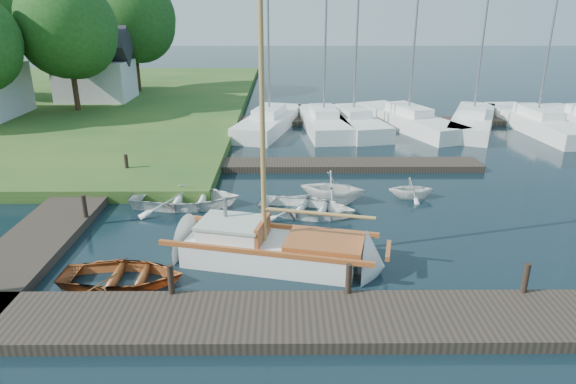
{
  "coord_description": "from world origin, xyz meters",
  "views": [
    {
      "loc": [
        -0.12,
        -16.4,
        7.25
      ],
      "look_at": [
        0.0,
        0.0,
        1.2
      ],
      "focal_mm": 32.0,
      "sensor_mm": 36.0,
      "label": 1
    }
  ],
  "objects_px": {
    "marina_boat_0": "(269,121)",
    "marina_boat_3": "(408,119)",
    "tender_b": "(333,186)",
    "marina_boat_5": "(536,121)",
    "mooring_post_2": "(349,279)",
    "marina_boat_1": "(323,121)",
    "sailboat": "(277,251)",
    "marina_boat_4": "(473,120)",
    "mooring_post_1": "(171,279)",
    "mooring_post_4": "(84,206)",
    "tree_3": "(67,27)",
    "mooring_post_5": "(126,163)",
    "tree_7": "(132,17)",
    "tender_a": "(185,195)",
    "tender_c": "(307,205)",
    "house_c": "(95,71)",
    "dinghy": "(122,272)",
    "marina_boat_2": "(353,121)",
    "tender_d": "(412,187)",
    "mooring_post_3": "(526,278)"
  },
  "relations": [
    {
      "from": "marina_boat_0",
      "to": "marina_boat_2",
      "type": "xyz_separation_m",
      "value": [
        5.07,
        -0.11,
        0.02
      ]
    },
    {
      "from": "mooring_post_3",
      "to": "dinghy",
      "type": "bearing_deg",
      "value": 174.59
    },
    {
      "from": "mooring_post_4",
      "to": "tree_3",
      "type": "distance_m",
      "value": 20.02
    },
    {
      "from": "tree_7",
      "to": "marina_boat_5",
      "type": "bearing_deg",
      "value": -24.13
    },
    {
      "from": "house_c",
      "to": "dinghy",
      "type": "bearing_deg",
      "value": -70.07
    },
    {
      "from": "mooring_post_5",
      "to": "tender_b",
      "type": "height_order",
      "value": "tender_b"
    },
    {
      "from": "tender_b",
      "to": "marina_boat_5",
      "type": "xyz_separation_m",
      "value": [
        13.33,
        11.78,
        -0.11
      ]
    },
    {
      "from": "marina_boat_2",
      "to": "mooring_post_1",
      "type": "bearing_deg",
      "value": 147.26
    },
    {
      "from": "mooring_post_4",
      "to": "tender_a",
      "type": "xyz_separation_m",
      "value": [
        3.12,
        1.78,
        -0.28
      ]
    },
    {
      "from": "tender_a",
      "to": "tender_d",
      "type": "height_order",
      "value": "tender_d"
    },
    {
      "from": "dinghy",
      "to": "house_c",
      "type": "distance_m",
      "value": 27.74
    },
    {
      "from": "mooring_post_5",
      "to": "tree_7",
      "type": "xyz_separation_m",
      "value": [
        -5.0,
        21.05,
        5.5
      ]
    },
    {
      "from": "marina_boat_0",
      "to": "tree_3",
      "type": "xyz_separation_m",
      "value": [
        -12.97,
        3.8,
        5.25
      ]
    },
    {
      "from": "mooring_post_1",
      "to": "marina_boat_1",
      "type": "distance_m",
      "value": 19.81
    },
    {
      "from": "tender_d",
      "to": "marina_boat_4",
      "type": "distance_m",
      "value": 13.47
    },
    {
      "from": "tender_c",
      "to": "tree_3",
      "type": "xyz_separation_m",
      "value": [
        -14.69,
        17.15,
        5.44
      ]
    },
    {
      "from": "marina_boat_3",
      "to": "marina_boat_5",
      "type": "height_order",
      "value": "marina_boat_3"
    },
    {
      "from": "marina_boat_1",
      "to": "dinghy",
      "type": "bearing_deg",
      "value": 153.71
    },
    {
      "from": "marina_boat_1",
      "to": "marina_boat_3",
      "type": "relative_size",
      "value": 0.92
    },
    {
      "from": "mooring_post_2",
      "to": "marina_boat_1",
      "type": "xyz_separation_m",
      "value": [
        0.75,
        19.1,
        -0.13
      ]
    },
    {
      "from": "tender_b",
      "to": "marina_boat_4",
      "type": "height_order",
      "value": "marina_boat_4"
    },
    {
      "from": "sailboat",
      "to": "marina_boat_4",
      "type": "distance_m",
      "value": 20.77
    },
    {
      "from": "mooring_post_3",
      "to": "marina_boat_5",
      "type": "height_order",
      "value": "marina_boat_5"
    },
    {
      "from": "dinghy",
      "to": "marina_boat_3",
      "type": "xyz_separation_m",
      "value": [
        12.07,
        18.63,
        0.22
      ]
    },
    {
      "from": "marina_boat_2",
      "to": "house_c",
      "type": "height_order",
      "value": "marina_boat_2"
    },
    {
      "from": "mooring_post_4",
      "to": "house_c",
      "type": "bearing_deg",
      "value": 107.65
    },
    {
      "from": "marina_boat_4",
      "to": "sailboat",
      "type": "bearing_deg",
      "value": 168.69
    },
    {
      "from": "tender_c",
      "to": "marina_boat_2",
      "type": "distance_m",
      "value": 13.66
    },
    {
      "from": "marina_boat_0",
      "to": "mooring_post_2",
      "type": "bearing_deg",
      "value": -157.32
    },
    {
      "from": "mooring_post_3",
      "to": "sailboat",
      "type": "relative_size",
      "value": 0.08
    },
    {
      "from": "house_c",
      "to": "tree_7",
      "type": "bearing_deg",
      "value": 63.69
    },
    {
      "from": "marina_boat_5",
      "to": "tree_7",
      "type": "xyz_separation_m",
      "value": [
        -27.09,
        12.13,
        5.64
      ]
    },
    {
      "from": "mooring_post_2",
      "to": "mooring_post_5",
      "type": "distance_m",
      "value": 13.12
    },
    {
      "from": "mooring_post_1",
      "to": "marina_boat_4",
      "type": "relative_size",
      "value": 0.08
    },
    {
      "from": "tree_3",
      "to": "mooring_post_5",
      "type": "bearing_deg",
      "value": -61.8
    },
    {
      "from": "marina_boat_5",
      "to": "marina_boat_3",
      "type": "bearing_deg",
      "value": 79.53
    },
    {
      "from": "mooring_post_2",
      "to": "tender_d",
      "type": "bearing_deg",
      "value": 65.79
    },
    {
      "from": "mooring_post_5",
      "to": "sailboat",
      "type": "relative_size",
      "value": 0.08
    },
    {
      "from": "dinghy",
      "to": "marina_boat_5",
      "type": "bearing_deg",
      "value": -46.83
    },
    {
      "from": "tender_a",
      "to": "marina_boat_1",
      "type": "height_order",
      "value": "marina_boat_1"
    },
    {
      "from": "mooring_post_4",
      "to": "tender_a",
      "type": "relative_size",
      "value": 0.2
    },
    {
      "from": "mooring_post_5",
      "to": "tender_a",
      "type": "distance_m",
      "value": 4.49
    },
    {
      "from": "mooring_post_2",
      "to": "marina_boat_4",
      "type": "xyz_separation_m",
      "value": [
        9.89,
        19.36,
        -0.14
      ]
    },
    {
      "from": "tender_d",
      "to": "house_c",
      "type": "distance_m",
      "value": 27.2
    },
    {
      "from": "sailboat",
      "to": "dinghy",
      "type": "relative_size",
      "value": 2.93
    },
    {
      "from": "sailboat",
      "to": "marina_boat_1",
      "type": "relative_size",
      "value": 0.97
    },
    {
      "from": "marina_boat_0",
      "to": "marina_boat_3",
      "type": "relative_size",
      "value": 0.88
    },
    {
      "from": "marina_boat_0",
      "to": "tree_7",
      "type": "bearing_deg",
      "value": 58.12
    },
    {
      "from": "marina_boat_4",
      "to": "tree_7",
      "type": "relative_size",
      "value": 1.07
    },
    {
      "from": "mooring_post_4",
      "to": "dinghy",
      "type": "bearing_deg",
      "value": -58.77
    }
  ]
}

